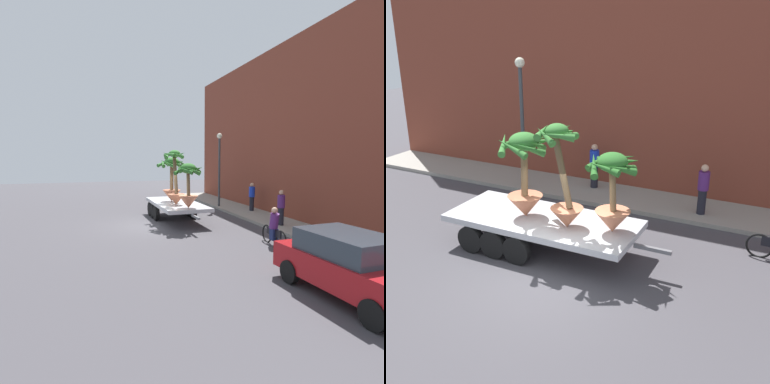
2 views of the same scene
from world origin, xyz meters
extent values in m
plane|color=#423F44|center=(0.00, 0.00, 0.00)|extent=(60.00, 60.00, 0.00)
cube|color=gray|center=(0.00, 6.10, 0.07)|extent=(24.00, 2.20, 0.15)
cube|color=brown|center=(0.00, 7.80, 4.81)|extent=(24.00, 1.20, 9.62)
cube|color=#B7BABF|center=(-0.93, 1.44, 0.89)|extent=(5.48, 2.31, 0.18)
cylinder|color=black|center=(-2.69, 2.48, 0.40)|extent=(0.80, 0.23, 0.80)
cylinder|color=black|center=(-2.67, 0.37, 0.40)|extent=(0.80, 0.23, 0.80)
cylinder|color=black|center=(-1.92, 2.49, 0.40)|extent=(0.80, 0.23, 0.80)
cylinder|color=black|center=(-1.91, 0.38, 0.40)|extent=(0.80, 0.23, 0.80)
cylinder|color=black|center=(-1.16, 2.49, 0.40)|extent=(0.80, 0.23, 0.80)
cylinder|color=black|center=(-1.14, 0.38, 0.40)|extent=(0.80, 0.23, 0.80)
cube|color=slate|center=(2.30, 1.46, 0.74)|extent=(1.00, 0.11, 0.10)
cone|color=#B26647|center=(-1.43, 1.33, 1.29)|extent=(1.00, 1.00, 0.63)
cylinder|color=brown|center=(-1.41, 1.33, 2.39)|extent=(0.24, 0.19, 1.56)
ellipsoid|color=#387A33|center=(-1.40, 1.33, 3.16)|extent=(0.81, 0.81, 0.51)
cone|color=#387A33|center=(-1.00, 1.41, 3.08)|extent=(0.35, 0.85, 0.50)
cone|color=#387A33|center=(-1.08, 1.81, 3.11)|extent=(1.07, 0.81, 0.51)
cone|color=#387A33|center=(-1.44, 1.82, 3.13)|extent=(1.02, 0.29, 0.38)
cone|color=#387A33|center=(-1.76, 1.58, 3.11)|extent=(0.68, 0.86, 0.44)
cone|color=#387A33|center=(-1.88, 1.07, 3.11)|extent=(0.71, 1.06, 0.50)
cone|color=#387A33|center=(-1.46, 0.84, 3.10)|extent=(1.01, 0.32, 0.51)
cone|color=#387A33|center=(-1.05, 1.03, 3.08)|extent=(0.76, 0.83, 0.54)
cone|color=#B26647|center=(-0.03, 1.20, 1.26)|extent=(0.89, 0.89, 0.56)
cylinder|color=brown|center=(-0.16, 1.20, 2.57)|extent=(0.61, 0.18, 2.05)
ellipsoid|color=#387A33|center=(-0.29, 1.20, 3.61)|extent=(0.59, 0.59, 0.37)
cone|color=#387A33|center=(0.07, 1.19, 3.55)|extent=(0.21, 0.74, 0.41)
cone|color=#387A33|center=(-0.10, 1.45, 3.54)|extent=(0.65, 0.56, 0.41)
cone|color=#387A33|center=(-0.48, 1.52, 3.55)|extent=(0.78, 0.56, 0.40)
cone|color=#387A33|center=(-0.68, 1.13, 3.57)|extent=(0.34, 0.84, 0.35)
cone|color=#387A33|center=(-0.45, 0.87, 3.52)|extent=(0.76, 0.51, 0.47)
cone|color=#387A33|center=(-0.08, 0.83, 3.57)|extent=(0.85, 0.61, 0.33)
cone|color=#C17251|center=(1.17, 1.48, 1.28)|extent=(0.94, 0.94, 0.60)
cylinder|color=brown|center=(1.15, 1.48, 2.24)|extent=(0.24, 0.17, 1.32)
ellipsoid|color=#2D6B28|center=(1.13, 1.48, 2.89)|extent=(0.79, 0.79, 0.49)
cone|color=#2D6B28|center=(1.56, 1.53, 2.81)|extent=(0.29, 0.90, 0.52)
cone|color=#2D6B28|center=(1.35, 1.90, 2.83)|extent=(0.93, 0.63, 0.46)
cone|color=#2D6B28|center=(1.03, 1.97, 2.85)|extent=(1.03, 0.40, 0.38)
cone|color=#2D6B28|center=(0.70, 1.60, 2.84)|extent=(0.44, 0.93, 0.42)
cone|color=#2D6B28|center=(0.71, 1.28, 2.82)|extent=(0.60, 0.93, 0.53)
cone|color=#2D6B28|center=(1.07, 1.05, 2.86)|extent=(0.92, 0.32, 0.34)
cone|color=#2D6B28|center=(1.45, 1.21, 2.83)|extent=(0.72, 0.80, 0.45)
torus|color=black|center=(5.78, 3.67, 0.34)|extent=(0.74, 0.10, 0.74)
torus|color=black|center=(4.68, 3.72, 0.34)|extent=(0.74, 0.10, 0.74)
cube|color=black|center=(5.23, 3.69, 0.52)|extent=(1.04, 0.11, 0.28)
cylinder|color=#51236B|center=(5.23, 3.69, 0.97)|extent=(0.46, 0.36, 0.65)
sphere|color=tan|center=(5.23, 3.69, 1.39)|extent=(0.24, 0.24, 0.24)
cube|color=navy|center=(5.23, 3.69, 0.44)|extent=(0.29, 0.25, 0.44)
cube|color=maroon|center=(10.00, 2.90, 0.67)|extent=(4.15, 1.97, 0.70)
cube|color=#2D3842|center=(9.79, 2.89, 1.30)|extent=(2.31, 1.71, 0.56)
cylinder|color=black|center=(11.36, 2.13, 0.32)|extent=(0.65, 0.23, 0.64)
cylinder|color=black|center=(8.63, 3.68, 0.32)|extent=(0.65, 0.23, 0.64)
cylinder|color=black|center=(8.72, 2.00, 0.32)|extent=(0.65, 0.23, 0.64)
cylinder|color=black|center=(-1.64, 6.45, 0.57)|extent=(0.28, 0.28, 0.85)
cylinder|color=#1938C6|center=(-1.64, 6.45, 1.31)|extent=(0.36, 0.36, 0.62)
sphere|color=tan|center=(-1.64, 6.45, 1.74)|extent=(0.24, 0.24, 0.24)
cylinder|color=black|center=(2.62, 5.72, 0.57)|extent=(0.28, 0.28, 0.85)
cylinder|color=#51236B|center=(2.62, 5.72, 1.31)|extent=(0.36, 0.36, 0.62)
sphere|color=tan|center=(2.62, 5.72, 1.74)|extent=(0.24, 0.24, 0.24)
cylinder|color=#383D42|center=(-4.05, 5.30, 2.40)|extent=(0.14, 0.14, 4.50)
sphere|color=#EAEACC|center=(-4.05, 5.30, 4.80)|extent=(0.36, 0.36, 0.36)
camera|label=1|loc=(16.15, -3.27, 3.47)|focal=30.75mm
camera|label=2|loc=(5.30, -8.75, 6.27)|focal=43.07mm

